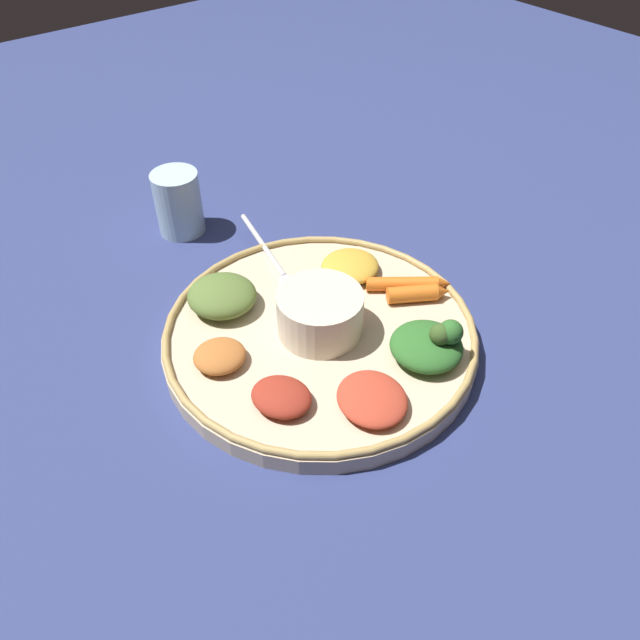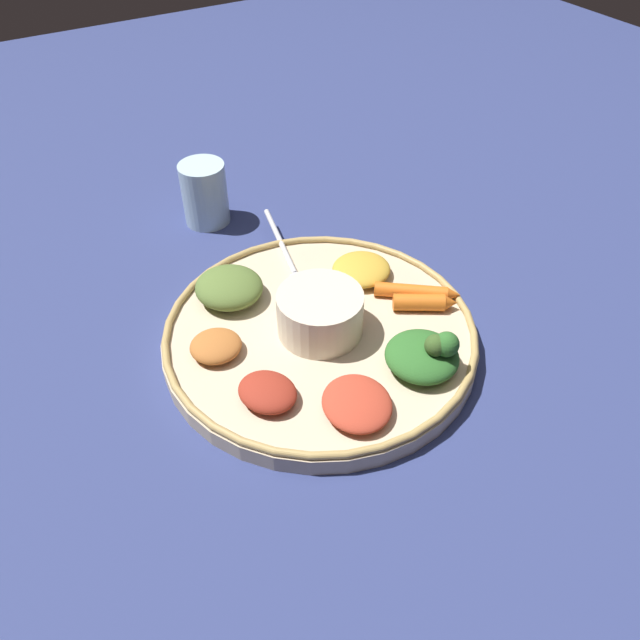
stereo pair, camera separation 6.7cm
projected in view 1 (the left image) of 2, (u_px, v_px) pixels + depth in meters
name	position (u px, v px, depth m)	size (l,w,h in m)	color
ground_plane	(320.00, 343.00, 0.70)	(2.40, 2.40, 0.00)	navy
platter	(320.00, 337.00, 0.69)	(0.34, 0.34, 0.02)	#C6B293
platter_rim	(320.00, 328.00, 0.68)	(0.34, 0.34, 0.01)	tan
center_bowl	(320.00, 312.00, 0.66)	(0.09, 0.09, 0.05)	beige
spoon	(276.00, 263.00, 0.76)	(0.06, 0.18, 0.01)	silver
greens_pile	(429.00, 344.00, 0.64)	(0.10, 0.10, 0.05)	#2D6628
carrot_near_spoon	(418.00, 293.00, 0.71)	(0.07, 0.05, 0.02)	orange
carrot_outer	(408.00, 284.00, 0.73)	(0.09, 0.07, 0.02)	orange
mound_chickpea	(220.00, 356.00, 0.64)	(0.05, 0.05, 0.02)	#B2662D
mound_berbere_red	(372.00, 399.00, 0.60)	(0.07, 0.07, 0.02)	#B73D28
mound_collards	(222.00, 296.00, 0.70)	(0.08, 0.08, 0.03)	#567033
mound_lentil_yellow	(350.00, 266.00, 0.75)	(0.07, 0.07, 0.02)	gold
mound_beet	(281.00, 397.00, 0.60)	(0.06, 0.05, 0.02)	maroon
drinking_glass	(179.00, 207.00, 0.83)	(0.06, 0.06, 0.09)	silver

